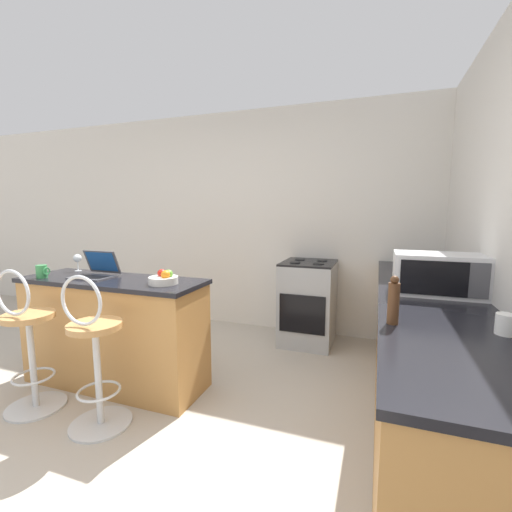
# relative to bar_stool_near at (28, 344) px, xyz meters

# --- Properties ---
(ground_plane) EXTENTS (20.00, 20.00, 0.00)m
(ground_plane) POSITION_rel_bar_stool_near_xyz_m (0.75, -0.18, -0.49)
(ground_plane) COLOR #ADA393
(wall_back) EXTENTS (12.00, 0.06, 2.60)m
(wall_back) POSITION_rel_bar_stool_near_xyz_m (0.75, 2.29, 0.81)
(wall_back) COLOR silver
(wall_back) RESTS_ON ground_plane
(breakfast_bar) EXTENTS (1.54, 0.52, 0.89)m
(breakfast_bar) POSITION_rel_bar_stool_near_xyz_m (0.30, 0.51, -0.05)
(breakfast_bar) COLOR #B27C42
(breakfast_bar) RESTS_ON ground_plane
(counter_right) EXTENTS (0.64, 2.97, 0.89)m
(counter_right) POSITION_rel_bar_stool_near_xyz_m (2.64, 0.79, -0.05)
(counter_right) COLOR #B27C42
(counter_right) RESTS_ON ground_plane
(bar_stool_near) EXTENTS (0.40, 0.40, 1.04)m
(bar_stool_near) POSITION_rel_bar_stool_near_xyz_m (0.00, 0.00, 0.00)
(bar_stool_near) COLOR silver
(bar_stool_near) RESTS_ON ground_plane
(bar_stool_far) EXTENTS (0.40, 0.40, 1.04)m
(bar_stool_far) POSITION_rel_bar_stool_near_xyz_m (0.60, 0.00, 0.00)
(bar_stool_far) COLOR silver
(bar_stool_far) RESTS_ON ground_plane
(laptop) EXTENTS (0.33, 0.27, 0.21)m
(laptop) POSITION_rel_bar_stool_near_xyz_m (0.12, 0.53, 0.45)
(laptop) COLOR #47474C
(laptop) RESTS_ON breakfast_bar
(microwave) EXTENTS (0.54, 0.34, 0.27)m
(microwave) POSITION_rel_bar_stool_near_xyz_m (2.68, 0.82, 0.53)
(microwave) COLOR silver
(microwave) RESTS_ON counter_right
(stove_range) EXTENTS (0.55, 0.61, 0.90)m
(stove_range) POSITION_rel_bar_stool_near_xyz_m (1.62, 1.94, -0.05)
(stove_range) COLOR #9EA3A8
(stove_range) RESTS_ON ground_plane
(fruit_bowl) EXTENTS (0.21, 0.21, 0.11)m
(fruit_bowl) POSITION_rel_bar_stool_near_xyz_m (0.82, 0.48, 0.43)
(fruit_bowl) COLOR silver
(fruit_bowl) RESTS_ON breakfast_bar
(wine_glass_tall) EXTENTS (0.07, 0.07, 0.15)m
(wine_glass_tall) POSITION_rel_bar_stool_near_xyz_m (-0.23, 0.68, 0.51)
(wine_glass_tall) COLOR silver
(wine_glass_tall) RESTS_ON breakfast_bar
(mug_green) EXTENTS (0.10, 0.08, 0.10)m
(mug_green) POSITION_rel_bar_stool_near_xyz_m (-0.25, 0.34, 0.45)
(mug_green) COLOR #338447
(mug_green) RESTS_ON breakfast_bar
(pepper_mill) EXTENTS (0.05, 0.05, 0.24)m
(pepper_mill) POSITION_rel_bar_stool_near_xyz_m (2.39, 0.09, 0.51)
(pepper_mill) COLOR #4C2D19
(pepper_mill) RESTS_ON counter_right
(mug_white) EXTENTS (0.10, 0.08, 0.09)m
(mug_white) POSITION_rel_bar_stool_near_xyz_m (2.85, 0.10, 0.44)
(mug_white) COLOR white
(mug_white) RESTS_ON counter_right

